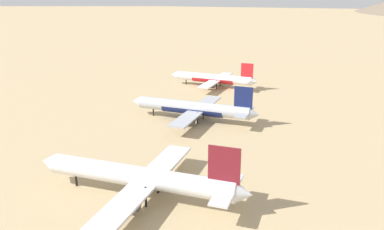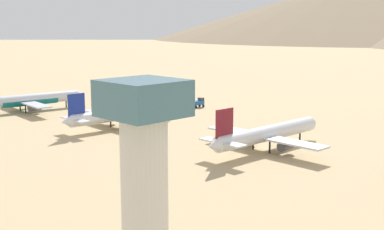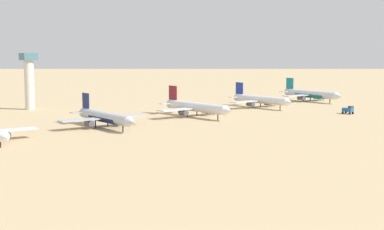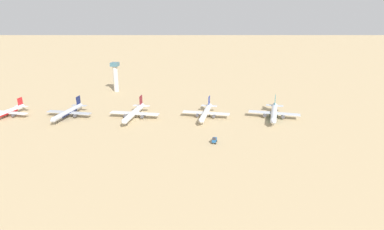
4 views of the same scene
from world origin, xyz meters
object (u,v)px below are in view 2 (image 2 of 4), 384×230
parked_jet_4 (29,100)px  service_truck (198,102)px  control_tower (145,204)px  parked_jet_3 (121,115)px  parked_jet_2 (267,134)px

parked_jet_4 → service_truck: (53.08, -39.85, -2.39)m
parked_jet_4 → control_tower: 159.84m
parked_jet_3 → parked_jet_4: parked_jet_4 is taller
parked_jet_3 → control_tower: 119.08m
parked_jet_3 → parked_jet_4: size_ratio=0.94×
parked_jet_2 → parked_jet_4: bearing=98.5°
parked_jet_3 → parked_jet_2: bearing=-80.0°
parked_jet_2 → parked_jet_3: 53.21m
service_truck → parked_jet_4: bearing=143.1°
control_tower → service_truck: bearing=42.5°
parked_jet_2 → control_tower: 90.69m
parked_jet_3 → control_tower: bearing=-125.8°
parked_jet_2 → control_tower: control_tower is taller
service_truck → control_tower: (-116.28, -106.51, 13.95)m
parked_jet_2 → parked_jet_3: (-9.28, 52.40, -0.21)m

